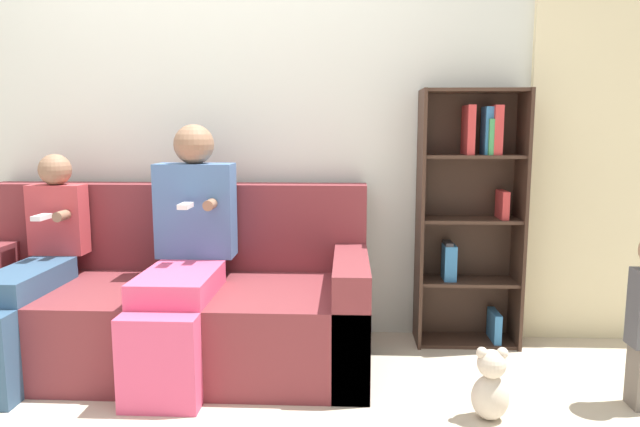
# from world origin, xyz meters

# --- Properties ---
(ground_plane) EXTENTS (14.00, 14.00, 0.00)m
(ground_plane) POSITION_xyz_m (0.00, 0.00, 0.00)
(ground_plane) COLOR beige
(back_wall) EXTENTS (10.00, 0.06, 2.55)m
(back_wall) POSITION_xyz_m (0.00, 1.01, 1.27)
(back_wall) COLOR silver
(back_wall) RESTS_ON ground_plane
(curtain_panel) EXTENTS (0.85, 0.04, 2.13)m
(curtain_panel) POSITION_xyz_m (2.17, 0.96, 1.07)
(curtain_panel) COLOR beige
(curtain_panel) RESTS_ON ground_plane
(couch) EXTENTS (2.07, 0.88, 0.88)m
(couch) POSITION_xyz_m (-0.18, 0.55, 0.29)
(couch) COLOR maroon
(couch) RESTS_ON ground_plane
(adult_seated) EXTENTS (0.40, 0.82, 1.20)m
(adult_seated) POSITION_xyz_m (-0.03, 0.44, 0.61)
(adult_seated) COLOR #DB4C75
(adult_seated) RESTS_ON ground_plane
(child_seated) EXTENTS (0.28, 0.83, 1.05)m
(child_seated) POSITION_xyz_m (-0.78, 0.39, 0.52)
(child_seated) COLOR #335170
(child_seated) RESTS_ON ground_plane
(bookshelf) EXTENTS (0.55, 0.25, 1.38)m
(bookshelf) POSITION_xyz_m (1.43, 0.88, 0.73)
(bookshelf) COLOR #3D281E
(bookshelf) RESTS_ON ground_plane
(teddy_bear) EXTENTS (0.15, 0.13, 0.31)m
(teddy_bear) POSITION_xyz_m (1.34, -0.02, 0.14)
(teddy_bear) COLOR beige
(teddy_bear) RESTS_ON ground_plane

